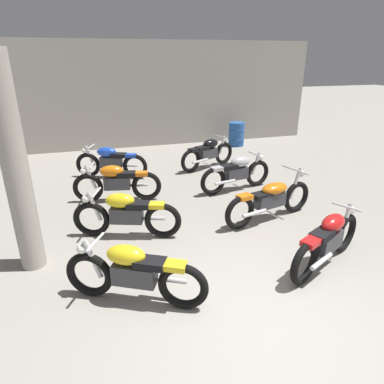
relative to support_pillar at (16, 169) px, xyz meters
The scene contains 12 objects.
ground_plane 4.01m from the support_pillar, 38.00° to the right, with size 60.00×60.00×0.00m, color gray.
back_wall 7.75m from the support_pillar, 68.04° to the left, with size 12.88×0.24×3.60m, color #9E998E.
support_pillar is the anchor object (origin of this frame).
motorcycle_left_row_0 2.25m from the support_pillar, 43.17° to the right, with size 1.79×1.03×0.88m.
motorcycle_left_row_1 1.97m from the support_pillar, 17.94° to the left, with size 1.89×0.78×0.88m.
motorcycle_left_row_2 2.93m from the support_pillar, 55.66° to the left, with size 1.95×0.59×0.88m.
motorcycle_left_row_3 4.34m from the support_pillar, 68.74° to the left, with size 1.86×0.86×0.88m.
motorcycle_right_row_0 4.73m from the support_pillar, 16.97° to the right, with size 1.82×0.97×0.88m.
motorcycle_right_row_1 4.51m from the support_pillar, ahead, with size 2.13×0.83×0.97m.
motorcycle_right_row_2 4.97m from the support_pillar, 25.28° to the left, with size 1.96×0.62×0.88m.
motorcycle_right_row_3 5.96m from the support_pillar, 42.62° to the left, with size 1.86×0.86×0.88m.
oil_drum 8.84m from the support_pillar, 45.06° to the left, with size 0.59×0.59×0.85m.
Camera 1 is at (-1.83, -2.86, 3.09)m, focal length 31.85 mm.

